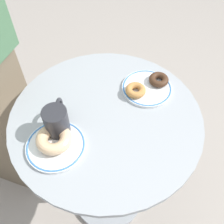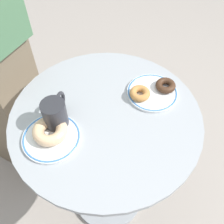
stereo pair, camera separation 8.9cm
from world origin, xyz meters
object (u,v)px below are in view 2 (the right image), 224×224
donut_old_fashioned (140,93)px  coffee_mug (56,114)px  plate_right (152,93)px  donut_chocolate (166,85)px  donut_glazed (50,131)px  cafe_table (107,152)px  plate_left (51,138)px

donut_old_fashioned → coffee_mug: (-0.30, -0.00, 0.03)m
plate_right → donut_chocolate: donut_chocolate is taller
donut_glazed → coffee_mug: coffee_mug is taller
cafe_table → donut_old_fashioned: 0.31m
plate_right → coffee_mug: coffee_mug is taller
plate_right → donut_chocolate: 0.05m
donut_chocolate → donut_glazed: bearing=-174.6°
coffee_mug → donut_glazed: bearing=-128.0°
plate_left → donut_glazed: bearing=76.6°
cafe_table → donut_glazed: (-0.19, -0.01, 0.28)m
plate_left → donut_chocolate: 0.44m
donut_glazed → donut_old_fashioned: bearing=7.1°
donut_old_fashioned → plate_right: bearing=0.1°
cafe_table → donut_glazed: bearing=-176.5°
donut_old_fashioned → coffee_mug: bearing=-179.9°
donut_chocolate → coffee_mug: 0.40m
cafe_table → donut_chocolate: donut_chocolate is taller
donut_glazed → donut_chocolate: bearing=5.4°
plate_right → coffee_mug: size_ratio=1.64×
donut_glazed → coffee_mug: (0.03, 0.04, 0.02)m
donut_chocolate → donut_old_fashioned: (-0.10, 0.00, 0.00)m
coffee_mug → donut_old_fashioned: bearing=0.1°
donut_glazed → plate_left: bearing=-103.4°
plate_right → donut_chocolate: (0.05, -0.00, 0.02)m
donut_old_fashioned → coffee_mug: size_ratio=0.65×
cafe_table → donut_chocolate: 0.37m
donut_chocolate → donut_old_fashioned: same height
plate_left → coffee_mug: coffee_mug is taller
plate_right → cafe_table: bearing=-171.2°
donut_chocolate → plate_right: bearing=179.0°
plate_left → donut_old_fashioned: (0.33, 0.05, 0.02)m
plate_right → donut_glazed: 0.38m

